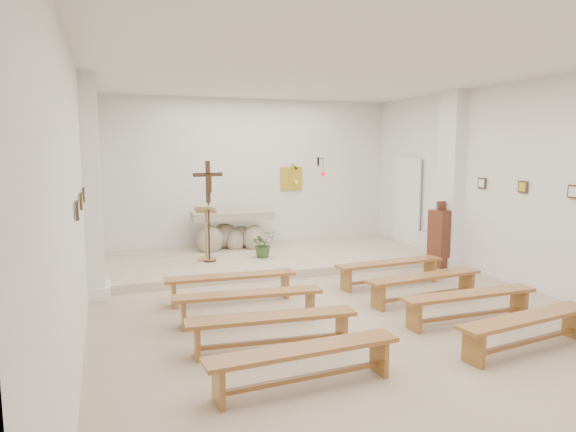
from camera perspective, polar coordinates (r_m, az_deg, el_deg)
name	(u,v)px	position (r m, az deg, el deg)	size (l,w,h in m)	color
ground	(341,311)	(7.70, 5.87, -10.42)	(7.00, 10.00, 0.00)	#CAAE91
wall_left	(78,200)	(6.63, -22.26, 1.61)	(0.02, 10.00, 3.50)	silver
wall_right	(533,186)	(9.41, 25.59, 3.03)	(0.02, 10.00, 3.50)	silver
wall_back	(249,175)	(12.03, -4.38, 4.57)	(7.00, 0.02, 3.50)	silver
ceiling	(344,66)	(7.41, 6.25, 16.20)	(7.00, 10.00, 0.02)	silver
sanctuary_platform	(268,258)	(10.83, -2.18, -4.69)	(6.98, 3.00, 0.15)	beige
pilaster_left	(92,188)	(8.62, -20.93, 2.92)	(0.26, 0.55, 3.50)	white
pilaster_right	(450,179)	(10.83, 17.60, 3.91)	(0.26, 0.55, 3.50)	white
gold_wall_relief	(291,178)	(12.33, 0.38, 4.20)	(0.55, 0.04, 0.55)	yellow
sanctuary_lamp	(322,172)	(12.35, 3.85, 4.93)	(0.11, 0.36, 0.44)	black
station_frame_left_front	(77,210)	(5.83, -22.36, 0.58)	(0.03, 0.20, 0.20)	#3B2B19
station_frame_left_mid	(81,201)	(6.83, -22.01, 1.53)	(0.03, 0.20, 0.20)	#3B2B19
station_frame_left_rear	(84,194)	(7.82, -21.75, 2.24)	(0.03, 0.20, 0.20)	#3B2B19
station_frame_right_front	(574,192)	(8.85, 29.16, 2.38)	(0.03, 0.20, 0.20)	#3B2B19
station_frame_right_mid	(523,187)	(9.54, 24.64, 2.95)	(0.03, 0.20, 0.20)	#3B2B19
station_frame_right_rear	(482,183)	(10.27, 20.75, 3.43)	(0.03, 0.20, 0.20)	#3B2B19
radiator_left	(93,271)	(9.53, -20.80, -5.68)	(0.10, 0.85, 0.52)	silver
radiator_right	(430,245)	(11.60, 15.45, -3.15)	(0.10, 0.85, 0.52)	silver
altar	(231,233)	(11.45, -6.30, -1.89)	(1.79, 0.82, 0.91)	tan
lectern	(206,233)	(10.29, -9.08, -1.89)	(0.48, 0.45, 1.12)	tan
crucifix_stand	(208,204)	(10.11, -8.83, 1.34)	(0.60, 0.26, 1.98)	#3E2613
potted_plant	(263,244)	(10.51, -2.77, -3.12)	(0.49, 0.43, 0.55)	#2F5321
donation_pedestal	(440,238)	(10.72, 16.53, -2.35)	(0.44, 0.44, 1.33)	#552C18
bench_left_front	(231,282)	(8.05, -6.36, -7.25)	(2.03, 0.42, 0.43)	olive
bench_right_front	(390,267)	(9.10, 11.25, -5.62)	(2.04, 0.47, 0.43)	olive
bench_left_second	(249,300)	(7.09, -4.40, -9.28)	(2.04, 0.50, 0.43)	olive
bench_right_second	(425,282)	(8.26, 14.94, -7.07)	(2.04, 0.53, 0.43)	olive
bench_left_third	(272,324)	(6.15, -1.79, -11.91)	(2.04, 0.49, 0.43)	olive
bench_right_third	(469,300)	(7.47, 19.48, -8.81)	(2.02, 0.33, 0.43)	olive
bench_left_fourth	(304,357)	(5.25, 1.81, -15.44)	(2.04, 0.44, 0.43)	olive
bench_right_fourth	(528,324)	(6.75, 25.09, -10.86)	(2.05, 0.59, 0.43)	olive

